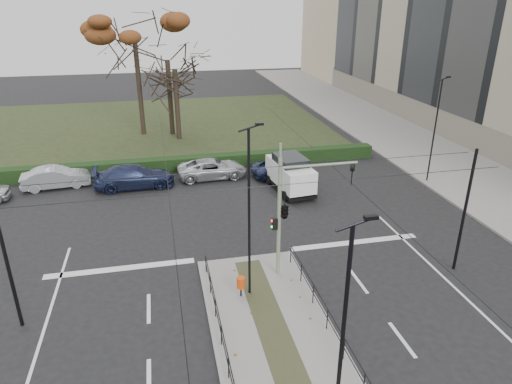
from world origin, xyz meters
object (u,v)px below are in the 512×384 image
(streetlamp_sidewalk, at_px, (435,130))
(rust_tree, at_px, (134,32))
(litter_bin, at_px, (241,283))
(streetlamp_median_near, at_px, (342,351))
(parked_car_third, at_px, (134,177))
(white_van, at_px, (290,173))
(traffic_light, at_px, (286,209))
(parked_car_fourth, at_px, (212,169))
(parked_car_fifth, at_px, (282,168))
(bare_tree_near, at_px, (175,75))
(parked_car_second, at_px, (56,177))
(streetlamp_median_far, at_px, (250,213))
(bare_tree_center, at_px, (168,66))

(streetlamp_sidewalk, distance_m, rust_tree, 26.36)
(litter_bin, relative_size, streetlamp_median_near, 0.12)
(litter_bin, xyz_separation_m, parked_car_third, (-4.78, 13.98, -0.03))
(litter_bin, distance_m, white_van, 12.40)
(traffic_light, relative_size, litter_bin, 6.09)
(white_van, bearing_deg, litter_bin, -115.95)
(parked_car_fourth, relative_size, white_van, 1.04)
(parked_car_fourth, relative_size, parked_car_fifth, 1.11)
(streetlamp_sidewalk, xyz_separation_m, rust_tree, (-19.60, 16.75, 5.49))
(bare_tree_near, bearing_deg, litter_bin, -87.50)
(traffic_light, bearing_deg, streetlamp_sidewalk, 35.35)
(white_van, distance_m, rust_tree, 20.49)
(traffic_light, xyz_separation_m, parked_car_third, (-7.11, 12.64, -2.66))
(white_van, xyz_separation_m, rust_tree, (-9.70, 16.17, 8.01))
(streetlamp_sidewalk, relative_size, parked_car_fifth, 1.61)
(litter_bin, xyz_separation_m, bare_tree_near, (-1.09, 24.96, 5.01))
(streetlamp_median_near, height_order, parked_car_third, streetlamp_median_near)
(white_van, relative_size, parked_car_fifth, 1.07)
(streetlamp_median_near, height_order, parked_car_second, streetlamp_median_near)
(litter_bin, relative_size, bare_tree_near, 0.11)
(litter_bin, height_order, parked_car_fifth, parked_car_fifth)
(litter_bin, relative_size, streetlamp_median_far, 0.12)
(streetlamp_median_near, relative_size, parked_car_fourth, 1.51)
(traffic_light, xyz_separation_m, rust_tree, (-6.61, 25.97, 5.85))
(litter_bin, distance_m, parked_car_fifth, 15.03)
(traffic_light, relative_size, parked_car_second, 1.28)
(streetlamp_median_far, distance_m, parked_car_fourth, 14.89)
(traffic_light, bearing_deg, rust_tree, 104.27)
(streetlamp_median_far, relative_size, bare_tree_center, 0.84)
(streetlamp_sidewalk, relative_size, parked_car_fourth, 1.46)
(rust_tree, height_order, parked_car_fifth, rust_tree)
(parked_car_third, height_order, rust_tree, rust_tree)
(parked_car_fourth, bearing_deg, bare_tree_near, 7.69)
(traffic_light, height_order, parked_car_second, traffic_light)
(litter_bin, bearing_deg, rust_tree, 98.91)
(parked_car_fourth, distance_m, white_van, 5.96)
(traffic_light, xyz_separation_m, streetlamp_median_far, (-1.90, -1.20, 0.54))
(white_van, bearing_deg, parked_car_fifth, 85.49)
(streetlamp_sidewalk, height_order, white_van, streetlamp_sidewalk)
(streetlamp_sidewalk, xyz_separation_m, bare_tree_near, (-16.41, 14.40, 2.02))
(parked_car_fourth, xyz_separation_m, white_van, (4.76, -3.53, 0.58))
(rust_tree, xyz_separation_m, parked_car_fifth, (9.92, -13.37, -8.66))
(rust_tree, bearing_deg, streetlamp_median_far, -80.17)
(white_van, distance_m, bare_tree_center, 17.86)
(litter_bin, xyz_separation_m, streetlamp_median_far, (0.43, 0.14, 3.16))
(parked_car_fourth, bearing_deg, rust_tree, 19.41)
(streetlamp_median_far, xyz_separation_m, bare_tree_near, (-1.51, 24.82, 1.84))
(parked_car_second, relative_size, rust_tree, 0.37)
(streetlamp_sidewalk, relative_size, rust_tree, 0.59)
(litter_bin, xyz_separation_m, parked_car_fifth, (5.64, 13.93, -0.19))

